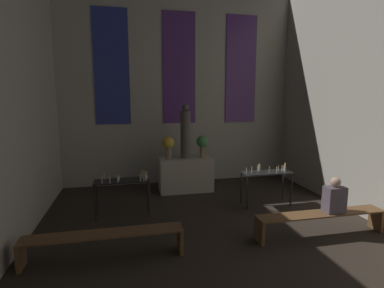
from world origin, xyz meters
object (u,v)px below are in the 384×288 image
at_px(candle_rack_left, 123,185).
at_px(statue, 186,133).
at_px(flower_vase_left, 168,144).
at_px(pew_back_left, 104,239).
at_px(altar, 186,174).
at_px(candle_rack_right, 267,177).
at_px(flower_vase_right, 202,143).
at_px(pew_back_right, 321,218).
at_px(person_seated, 335,197).

bearing_deg(candle_rack_left, statue, 41.17).
distance_m(flower_vase_left, pew_back_left, 3.58).
bearing_deg(statue, pew_back_left, -121.36).
relative_size(flower_vase_left, candle_rack_left, 0.51).
bearing_deg(flower_vase_left, pew_back_left, -114.82).
bearing_deg(pew_back_left, altar, 58.64).
xyz_separation_m(statue, candle_rack_right, (1.66, -1.43, -0.90)).
height_order(flower_vase_left, candle_rack_right, flower_vase_left).
xyz_separation_m(altar, flower_vase_right, (0.46, 0.00, 0.84)).
height_order(altar, candle_rack_left, candle_rack_left).
height_order(flower_vase_right, candle_rack_right, flower_vase_right).
xyz_separation_m(flower_vase_left, flower_vase_right, (0.92, 0.00, 0.00)).
bearing_deg(flower_vase_right, candle_rack_left, -145.69).
relative_size(flower_vase_left, pew_back_right, 0.24).
distance_m(statue, flower_vase_left, 0.54).
xyz_separation_m(flower_vase_right, person_seated, (1.70, -3.13, -0.57)).
xyz_separation_m(candle_rack_left, pew_back_left, (-0.27, -1.70, -0.35)).
xyz_separation_m(altar, flower_vase_left, (-0.46, 0.00, 0.84)).
height_order(candle_rack_left, pew_back_right, candle_rack_left).
relative_size(altar, pew_back_left, 0.57).
height_order(altar, flower_vase_left, flower_vase_left).
height_order(altar, pew_back_right, altar).
height_order(flower_vase_left, person_seated, flower_vase_left).
height_order(candle_rack_right, person_seated, person_seated).
distance_m(flower_vase_left, pew_back_right, 4.04).
bearing_deg(statue, candle_rack_left, -138.83).
bearing_deg(candle_rack_right, pew_back_left, -154.45).
height_order(statue, pew_back_right, statue).
xyz_separation_m(flower_vase_left, pew_back_right, (2.37, -3.13, -0.96)).
xyz_separation_m(candle_rack_left, candle_rack_right, (3.29, 0.00, 0.00)).
bearing_deg(flower_vase_right, pew_back_right, -65.18).
bearing_deg(flower_vase_left, altar, -0.00).
xyz_separation_m(flower_vase_right, candle_rack_right, (1.19, -1.43, -0.61)).
bearing_deg(pew_back_right, altar, 121.36).
distance_m(altar, candle_rack_left, 2.19).
distance_m(statue, pew_back_right, 3.88).
relative_size(altar, person_seated, 2.16).
height_order(flower_vase_left, pew_back_right, flower_vase_left).
relative_size(flower_vase_right, candle_rack_right, 0.51).
bearing_deg(pew_back_left, pew_back_right, 0.00).
xyz_separation_m(pew_back_left, pew_back_right, (3.82, 0.00, 0.00)).
bearing_deg(pew_back_right, candle_rack_left, 154.36).
height_order(pew_back_left, person_seated, person_seated).
height_order(statue, candle_rack_left, statue).
height_order(candle_rack_right, pew_back_left, candle_rack_right).
bearing_deg(statue, flower_vase_right, 0.00).
relative_size(flower_vase_right, person_seated, 0.89).
bearing_deg(pew_back_right, person_seated, 0.00).
bearing_deg(flower_vase_left, statue, -0.00).
bearing_deg(flower_vase_left, person_seated, -50.09).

